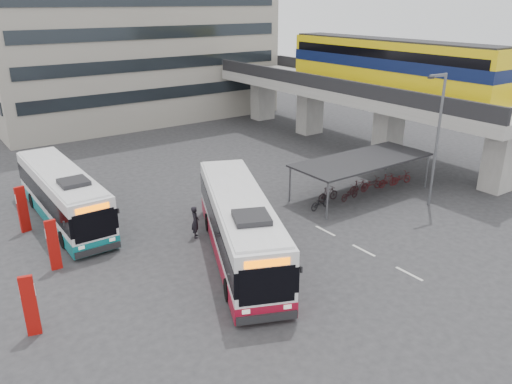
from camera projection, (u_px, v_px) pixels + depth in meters
ground at (292, 242)px, 27.68m from camera, size 120.00×120.00×0.00m
viaduct at (371, 80)px, 42.51m from camera, size 8.00×32.00×9.68m
bike_shelter at (361, 176)px, 34.08m from camera, size 10.00×4.00×2.54m
office_block at (126, 1)px, 53.79m from camera, size 30.00×15.00×25.00m
road_markings at (364, 250)px, 26.75m from camera, size 0.15×7.60×0.01m
bus_main at (240, 226)px, 25.59m from camera, size 7.43×12.44×3.67m
bus_teal at (63, 196)px, 29.94m from camera, size 2.58×11.60×3.42m
pedestrian at (195, 222)px, 27.98m from camera, size 0.69×0.80×1.86m
lamp_post at (437, 133)px, 31.00m from camera, size 1.49×0.36×8.50m
sign_totem_south at (30, 305)px, 19.57m from camera, size 0.57×0.31×2.66m
sign_totem_mid at (53, 244)px, 24.44m from camera, size 0.57×0.18×2.66m
sign_totem_north at (23, 209)px, 28.48m from camera, size 0.59×0.31×2.76m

